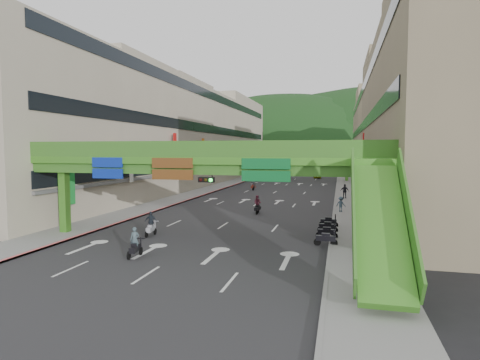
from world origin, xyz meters
The scene contains 23 objects.
ground centered at (0.00, 0.00, 0.00)m, with size 320.00×320.00×0.00m, color black.
road_slab centered at (0.00, 50.00, 0.01)m, with size 18.00×140.00×0.02m, color #28282B.
sidewalk_left centered at (-11.00, 50.00, 0.07)m, with size 4.00×140.00×0.15m, color gray.
sidewalk_right centered at (11.00, 50.00, 0.07)m, with size 4.00×140.00×0.15m, color gray.
curb_left centered at (-9.10, 50.00, 0.09)m, with size 0.20×140.00×0.18m, color #CC5959.
curb_right centered at (9.10, 50.00, 0.09)m, with size 0.20×140.00×0.18m, color gray.
building_row_left centered at (-18.93, 50.00, 9.46)m, with size 12.80×95.00×19.00m.
building_row_right centered at (18.93, 50.00, 9.46)m, with size 12.80×95.00×19.00m.
overpass_near centered at (0.93, 5.38, 5.21)m, with size 28.00×12.27×7.10m.
overpass_far centered at (0.00, 65.00, 5.40)m, with size 28.00×2.20×7.10m.
hill_left centered at (-15.00, 160.00, 0.00)m, with size 168.00×140.00×112.00m, color #1C4419.
hill_right centered at (25.00, 180.00, 0.00)m, with size 208.00×176.00×128.00m, color #1C4419.
bunting_string centered at (0.00, 30.00, 5.96)m, with size 26.00×0.36×0.47m.
scooter_rider_near centered at (-2.29, 1.00, 0.84)m, with size 0.68×1.59×1.85m.
scooter_rider_mid centered at (1.57, 19.07, 0.96)m, with size 0.79×1.60×1.88m.
scooter_rider_left centered at (-4.11, 6.73, 0.92)m, with size 0.94×1.60×1.87m.
scooter_rider_far centered at (-3.92, 42.41, 0.96)m, with size 0.84×1.59×1.91m.
parked_scooter_row centered at (8.80, 10.00, 0.52)m, with size 1.60×7.15×1.08m.
car_silver centered at (-6.74, 63.20, 0.64)m, with size 1.35×3.88×1.28m, color #9A9CA2.
car_yellow centered at (4.54, 72.55, 0.70)m, with size 1.65×4.11×1.40m, color gold.
pedestrian_red centered at (12.20, 8.00, 0.94)m, with size 0.91×0.71×1.87m, color #A42F24.
pedestrian_dark centered at (10.27, 33.63, 0.93)m, with size 1.09×0.45×1.85m, color #20222A.
pedestrian_blue centered at (9.80, 21.56, 0.78)m, with size 0.73×0.47×1.57m, color #384E5E.
Camera 1 is at (9.67, -20.54, 6.49)m, focal length 30.00 mm.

